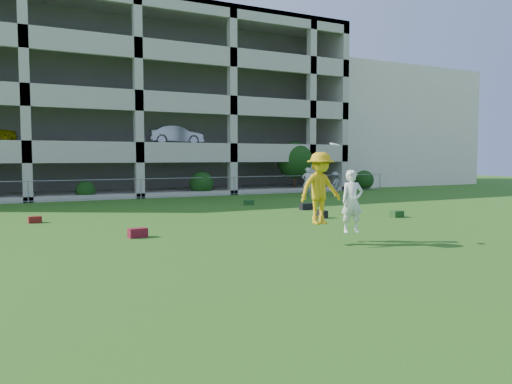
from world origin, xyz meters
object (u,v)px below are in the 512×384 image
bystander_e (307,182)px  bystander_f (335,184)px  parking_garage (110,108)px  crate_d (322,214)px  stucco_building (357,130)px  frisbee_contest (327,191)px

bystander_e → bystander_f: size_ratio=1.17×
bystander_f → parking_garage: bearing=-72.4°
parking_garage → bystander_f: bearing=-48.0°
bystander_f → parking_garage: (-11.19, 12.41, 5.26)m
bystander_e → parking_garage: size_ratio=0.06×
bystander_e → crate_d: size_ratio=5.08×
bystander_f → stucco_building: bearing=-157.4°
crate_d → parking_garage: bearing=100.8°
stucco_building → parking_garage: (-23.01, -0.30, 1.01)m
bystander_e → parking_garage: 15.98m
bystander_e → crate_d: bearing=86.5°
stucco_building → crate_d: size_ratio=45.71×
stucco_building → crate_d: bearing=-131.2°
stucco_building → frisbee_contest: size_ratio=6.21×
stucco_building → frisbee_contest: 34.82m
parking_garage → frisbee_contest: bearing=-88.3°
stucco_building → bystander_e: stucco_building is taller
crate_d → parking_garage: parking_garage is taller
crate_d → bystander_f: bearing=51.3°
stucco_building → crate_d: stucco_building is taller
bystander_e → frisbee_contest: bearing=85.3°
crate_d → parking_garage: 22.46m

